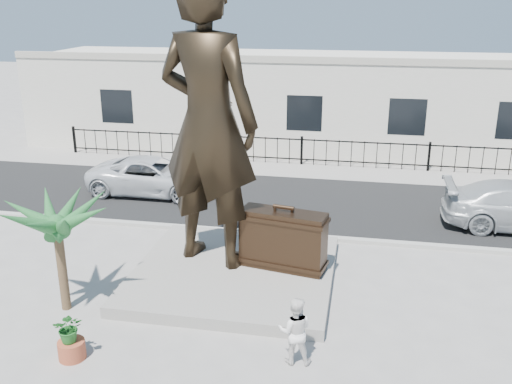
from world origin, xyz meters
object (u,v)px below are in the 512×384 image
at_px(statue, 208,123).
at_px(tourist, 295,331).
at_px(car_white, 154,176).
at_px(suitcase, 283,240).

height_order(statue, tourist, statue).
xyz_separation_m(statue, car_white, (-3.83, 5.77, -3.40)).
relative_size(statue, tourist, 5.21).
distance_m(statue, tourist, 5.83).
bearing_deg(car_white, tourist, -145.13).
bearing_deg(car_white, statue, -146.06).
bearing_deg(statue, car_white, -40.44).
bearing_deg(tourist, suitcase, -83.87).
relative_size(tourist, car_white, 0.30).
bearing_deg(tourist, statue, -60.08).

